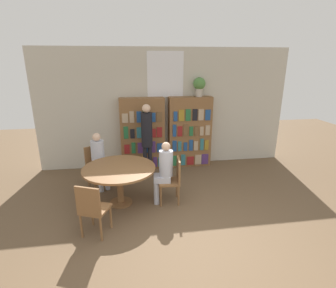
{
  "coord_description": "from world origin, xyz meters",
  "views": [
    {
      "loc": [
        -0.92,
        -3.17,
        2.68
      ],
      "look_at": [
        -0.17,
        1.87,
        1.05
      ],
      "focal_mm": 28.0,
      "sensor_mm": 36.0,
      "label": 1
    }
  ],
  "objects_px": {
    "flower_vase": "(199,85)",
    "reading_table": "(119,173)",
    "seated_reader_left": "(99,158)",
    "bookshelf_left": "(143,134)",
    "chair_near_camera": "(92,208)",
    "chair_far_side": "(173,178)",
    "bookshelf_right": "(190,132)",
    "chair_left_side": "(96,164)",
    "seated_reader_right": "(164,169)",
    "librarian_standing": "(147,134)"
  },
  "relations": [
    {
      "from": "flower_vase",
      "to": "reading_table",
      "type": "bearing_deg",
      "value": -138.22
    },
    {
      "from": "flower_vase",
      "to": "seated_reader_left",
      "type": "bearing_deg",
      "value": -156.61
    },
    {
      "from": "seated_reader_left",
      "to": "bookshelf_left",
      "type": "bearing_deg",
      "value": -164.92
    },
    {
      "from": "bookshelf_left",
      "to": "chair_near_camera",
      "type": "xyz_separation_m",
      "value": [
        -0.95,
        -2.72,
        -0.4
      ]
    },
    {
      "from": "chair_far_side",
      "to": "seated_reader_left",
      "type": "distance_m",
      "value": 1.69
    },
    {
      "from": "bookshelf_right",
      "to": "flower_vase",
      "type": "height_order",
      "value": "flower_vase"
    },
    {
      "from": "chair_near_camera",
      "to": "chair_left_side",
      "type": "distance_m",
      "value": 1.83
    },
    {
      "from": "reading_table",
      "to": "chair_near_camera",
      "type": "xyz_separation_m",
      "value": [
        -0.39,
        -0.95,
        -0.15
      ]
    },
    {
      "from": "bookshelf_right",
      "to": "flower_vase",
      "type": "bearing_deg",
      "value": 1.31
    },
    {
      "from": "seated_reader_left",
      "to": "seated_reader_right",
      "type": "xyz_separation_m",
      "value": [
        1.28,
        -0.79,
        -0.01
      ]
    },
    {
      "from": "librarian_standing",
      "to": "flower_vase",
      "type": "bearing_deg",
      "value": 20.39
    },
    {
      "from": "reading_table",
      "to": "librarian_standing",
      "type": "xyz_separation_m",
      "value": [
        0.63,
        1.27,
        0.4
      ]
    },
    {
      "from": "reading_table",
      "to": "chair_left_side",
      "type": "bearing_deg",
      "value": 121.38
    },
    {
      "from": "flower_vase",
      "to": "reading_table",
      "type": "height_order",
      "value": "flower_vase"
    },
    {
      "from": "bookshelf_right",
      "to": "seated_reader_right",
      "type": "relative_size",
      "value": 1.47
    },
    {
      "from": "bookshelf_left",
      "to": "chair_left_side",
      "type": "height_order",
      "value": "bookshelf_left"
    },
    {
      "from": "chair_far_side",
      "to": "librarian_standing",
      "type": "bearing_deg",
      "value": 21.01
    },
    {
      "from": "librarian_standing",
      "to": "reading_table",
      "type": "bearing_deg",
      "value": -116.27
    },
    {
      "from": "flower_vase",
      "to": "librarian_standing",
      "type": "bearing_deg",
      "value": -159.61
    },
    {
      "from": "bookshelf_right",
      "to": "flower_vase",
      "type": "relative_size",
      "value": 3.86
    },
    {
      "from": "chair_left_side",
      "to": "librarian_standing",
      "type": "relative_size",
      "value": 0.52
    },
    {
      "from": "reading_table",
      "to": "seated_reader_left",
      "type": "distance_m",
      "value": 0.85
    },
    {
      "from": "bookshelf_left",
      "to": "seated_reader_left",
      "type": "xyz_separation_m",
      "value": [
        -0.99,
        -1.04,
        -0.19
      ]
    },
    {
      "from": "reading_table",
      "to": "seated_reader_left",
      "type": "height_order",
      "value": "seated_reader_left"
    },
    {
      "from": "bookshelf_left",
      "to": "reading_table",
      "type": "xyz_separation_m",
      "value": [
        -0.55,
        -1.77,
        -0.25
      ]
    },
    {
      "from": "bookshelf_right",
      "to": "seated_reader_left",
      "type": "bearing_deg",
      "value": -154.72
    },
    {
      "from": "flower_vase",
      "to": "chair_far_side",
      "type": "distance_m",
      "value": 2.63
    },
    {
      "from": "chair_left_side",
      "to": "librarian_standing",
      "type": "height_order",
      "value": "librarian_standing"
    },
    {
      "from": "chair_near_camera",
      "to": "chair_left_side",
      "type": "bearing_deg",
      "value": 117.0
    },
    {
      "from": "chair_left_side",
      "to": "librarian_standing",
      "type": "distance_m",
      "value": 1.34
    },
    {
      "from": "flower_vase",
      "to": "librarian_standing",
      "type": "distance_m",
      "value": 1.79
    },
    {
      "from": "flower_vase",
      "to": "reading_table",
      "type": "xyz_separation_m",
      "value": [
        -1.99,
        -1.77,
        -1.45
      ]
    },
    {
      "from": "flower_vase",
      "to": "librarian_standing",
      "type": "height_order",
      "value": "flower_vase"
    },
    {
      "from": "seated_reader_right",
      "to": "librarian_standing",
      "type": "distance_m",
      "value": 1.4
    },
    {
      "from": "bookshelf_left",
      "to": "seated_reader_left",
      "type": "bearing_deg",
      "value": -133.54
    },
    {
      "from": "chair_left_side",
      "to": "seated_reader_right",
      "type": "bearing_deg",
      "value": 114.18
    },
    {
      "from": "bookshelf_left",
      "to": "seated_reader_right",
      "type": "distance_m",
      "value": 1.87
    },
    {
      "from": "chair_far_side",
      "to": "seated_reader_right",
      "type": "bearing_deg",
      "value": 90.0
    },
    {
      "from": "chair_near_camera",
      "to": "librarian_standing",
      "type": "bearing_deg",
      "value": 87.89
    },
    {
      "from": "chair_near_camera",
      "to": "seated_reader_right",
      "type": "height_order",
      "value": "seated_reader_right"
    },
    {
      "from": "chair_near_camera",
      "to": "chair_left_side",
      "type": "relative_size",
      "value": 1.0
    },
    {
      "from": "chair_near_camera",
      "to": "seated_reader_right",
      "type": "xyz_separation_m",
      "value": [
        1.24,
        0.88,
        0.2
      ]
    },
    {
      "from": "flower_vase",
      "to": "bookshelf_right",
      "type": "bearing_deg",
      "value": -178.69
    },
    {
      "from": "bookshelf_right",
      "to": "librarian_standing",
      "type": "relative_size",
      "value": 1.04
    },
    {
      "from": "chair_left_side",
      "to": "bookshelf_right",
      "type": "bearing_deg",
      "value": 169.78
    },
    {
      "from": "chair_left_side",
      "to": "flower_vase",
      "type": "bearing_deg",
      "value": 168.22
    },
    {
      "from": "chair_left_side",
      "to": "chair_far_side",
      "type": "bearing_deg",
      "value": 117.0
    },
    {
      "from": "chair_near_camera",
      "to": "chair_left_side",
      "type": "xyz_separation_m",
      "value": [
        -0.14,
        1.82,
        0.0
      ]
    },
    {
      "from": "chair_near_camera",
      "to": "librarian_standing",
      "type": "xyz_separation_m",
      "value": [
        1.02,
        2.22,
        0.54
      ]
    },
    {
      "from": "flower_vase",
      "to": "chair_near_camera",
      "type": "height_order",
      "value": "flower_vase"
    }
  ]
}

